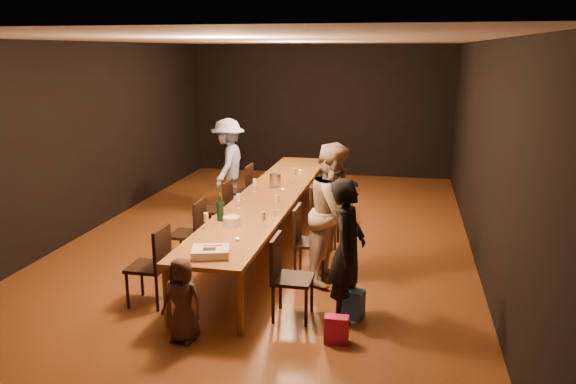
% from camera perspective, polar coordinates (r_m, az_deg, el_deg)
% --- Properties ---
extents(ground, '(10.00, 10.00, 0.00)m').
position_cam_1_polar(ground, '(8.69, -1.84, -5.03)').
color(ground, '#4B2612').
rests_on(ground, ground).
extents(room_shell, '(6.04, 10.04, 3.02)m').
position_cam_1_polar(room_shell, '(8.24, -1.96, 8.73)').
color(room_shell, black).
rests_on(room_shell, ground).
extents(table, '(0.90, 6.00, 0.75)m').
position_cam_1_polar(table, '(8.48, -1.88, -0.55)').
color(table, brown).
rests_on(table, ground).
extents(chair_right_0, '(0.42, 0.42, 0.93)m').
position_cam_1_polar(chair_right_0, '(6.16, 0.50, -8.72)').
color(chair_right_0, black).
rests_on(chair_right_0, ground).
extents(chair_right_1, '(0.42, 0.42, 0.93)m').
position_cam_1_polar(chair_right_1, '(7.26, 2.40, -5.09)').
color(chair_right_1, black).
rests_on(chair_right_1, ground).
extents(chair_right_2, '(0.42, 0.42, 0.93)m').
position_cam_1_polar(chair_right_2, '(8.39, 3.78, -2.43)').
color(chair_right_2, black).
rests_on(chair_right_2, ground).
extents(chair_right_3, '(0.42, 0.42, 0.93)m').
position_cam_1_polar(chair_right_3, '(9.53, 4.83, -0.40)').
color(chair_right_3, black).
rests_on(chair_right_3, ground).
extents(chair_left_0, '(0.42, 0.42, 0.93)m').
position_cam_1_polar(chair_left_0, '(6.68, -14.05, -7.28)').
color(chair_left_0, black).
rests_on(chair_left_0, ground).
extents(chair_left_1, '(0.42, 0.42, 0.93)m').
position_cam_1_polar(chair_left_1, '(7.71, -10.19, -4.14)').
color(chair_left_1, black).
rests_on(chair_left_1, ground).
extents(chair_left_2, '(0.42, 0.42, 0.93)m').
position_cam_1_polar(chair_left_2, '(8.78, -7.26, -1.75)').
color(chair_left_2, black).
rests_on(chair_left_2, ground).
extents(chair_left_3, '(0.42, 0.42, 0.93)m').
position_cam_1_polar(chair_left_3, '(9.88, -4.99, 0.12)').
color(chair_left_3, black).
rests_on(chair_left_3, ground).
extents(woman_birthday, '(0.45, 0.62, 1.58)m').
position_cam_1_polar(woman_birthday, '(6.07, 6.06, -5.89)').
color(woman_birthday, black).
rests_on(woman_birthday, ground).
extents(woman_tan, '(0.84, 0.99, 1.77)m').
position_cam_1_polar(woman_tan, '(7.04, 4.78, -2.14)').
color(woman_tan, '#C1A990').
rests_on(woman_tan, ground).
extents(man_blue, '(0.65, 1.10, 1.67)m').
position_cam_1_polar(man_blue, '(10.31, -6.08, 2.81)').
color(man_blue, '#93ABE4').
rests_on(man_blue, ground).
extents(child, '(0.45, 0.32, 0.88)m').
position_cam_1_polar(child, '(5.81, -10.69, -10.70)').
color(child, '#442E26').
rests_on(child, ground).
extents(gift_bag_red, '(0.24, 0.14, 0.29)m').
position_cam_1_polar(gift_bag_red, '(5.82, 4.94, -13.75)').
color(gift_bag_red, '#C81E55').
rests_on(gift_bag_red, ground).
extents(gift_bag_blue, '(0.30, 0.24, 0.33)m').
position_cam_1_polar(gift_bag_blue, '(6.31, 6.47, -11.21)').
color(gift_bag_blue, '#285FAF').
rests_on(gift_bag_blue, ground).
extents(birthday_cake, '(0.46, 0.41, 0.09)m').
position_cam_1_polar(birthday_cake, '(6.02, -7.87, -6.05)').
color(birthday_cake, white).
rests_on(birthday_cake, table).
extents(plate_stack, '(0.23, 0.23, 0.12)m').
position_cam_1_polar(plate_stack, '(6.97, -5.74, -2.99)').
color(plate_stack, white).
rests_on(plate_stack, table).
extents(champagne_bottle, '(0.10, 0.10, 0.37)m').
position_cam_1_polar(champagne_bottle, '(7.17, -6.91, -1.50)').
color(champagne_bottle, black).
rests_on(champagne_bottle, table).
extents(ice_bucket, '(0.23, 0.23, 0.20)m').
position_cam_1_polar(ice_bucket, '(8.98, -1.30, 1.26)').
color(ice_bucket, silver).
rests_on(ice_bucket, table).
extents(wineglass_0, '(0.06, 0.06, 0.21)m').
position_cam_1_polar(wineglass_0, '(6.88, -8.32, -2.94)').
color(wineglass_0, beige).
rests_on(wineglass_0, table).
extents(wineglass_1, '(0.06, 0.06, 0.21)m').
position_cam_1_polar(wineglass_1, '(6.87, -2.55, -2.83)').
color(wineglass_1, beige).
rests_on(wineglass_1, table).
extents(wineglass_2, '(0.06, 0.06, 0.21)m').
position_cam_1_polar(wineglass_2, '(7.73, -5.06, -0.92)').
color(wineglass_2, silver).
rests_on(wineglass_2, table).
extents(wineglass_3, '(0.06, 0.06, 0.21)m').
position_cam_1_polar(wineglass_3, '(7.62, -1.11, -1.08)').
color(wineglass_3, beige).
rests_on(wineglass_3, table).
extents(wineglass_4, '(0.06, 0.06, 0.21)m').
position_cam_1_polar(wineglass_4, '(8.59, -3.40, 0.67)').
color(wineglass_4, silver).
rests_on(wineglass_4, table).
extents(wineglass_5, '(0.06, 0.06, 0.21)m').
position_cam_1_polar(wineglass_5, '(9.36, 0.61, 1.82)').
color(wineglass_5, silver).
rests_on(wineglass_5, table).
extents(tealight_near, '(0.05, 0.05, 0.03)m').
position_cam_1_polar(tealight_near, '(6.45, -5.16, -4.85)').
color(tealight_near, '#B2B7B2').
rests_on(tealight_near, table).
extents(tealight_mid, '(0.05, 0.05, 0.03)m').
position_cam_1_polar(tealight_mid, '(8.66, -0.53, 0.20)').
color(tealight_mid, '#B2B7B2').
rests_on(tealight_mid, table).
extents(tealight_far, '(0.05, 0.05, 0.03)m').
position_cam_1_polar(tealight_far, '(10.03, 1.25, 2.15)').
color(tealight_far, '#B2B7B2').
rests_on(tealight_far, table).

